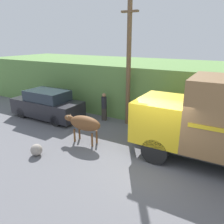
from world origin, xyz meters
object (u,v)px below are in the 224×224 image
object	(u,v)px
parked_suv	(47,105)
utility_pole	(129,62)
pedestrian_on_hill	(104,106)
roadside_rock	(36,150)
brown_cow	(84,123)

from	to	relation	value
parked_suv	utility_pole	distance (m)	5.56
utility_pole	pedestrian_on_hill	bearing A→B (deg)	-171.33
pedestrian_on_hill	roadside_rock	world-z (taller)	pedestrian_on_hill
utility_pole	brown_cow	bearing A→B (deg)	-102.29
parked_suv	roadside_rock	distance (m)	4.64
pedestrian_on_hill	utility_pole	world-z (taller)	utility_pole
pedestrian_on_hill	roadside_rock	bearing A→B (deg)	72.77
roadside_rock	pedestrian_on_hill	bearing A→B (deg)	86.72
brown_cow	utility_pole	xyz separation A→B (m)	(0.69, 3.15, 2.51)
brown_cow	parked_suv	distance (m)	4.25
roadside_rock	utility_pole	bearing A→B (deg)	71.65
parked_suv	roadside_rock	size ratio (longest dim) A/B	9.27
brown_cow	utility_pole	world-z (taller)	utility_pole
pedestrian_on_hill	brown_cow	bearing A→B (deg)	90.11
pedestrian_on_hill	roadside_rock	xyz separation A→B (m)	(-0.28, -4.91, -0.67)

